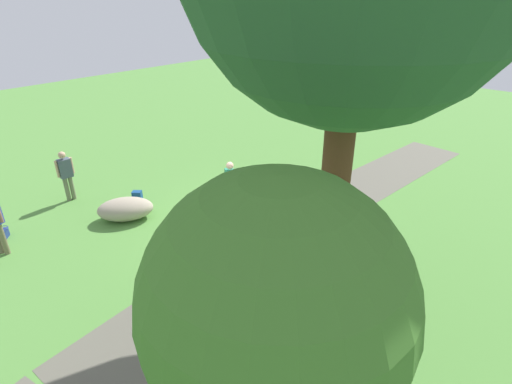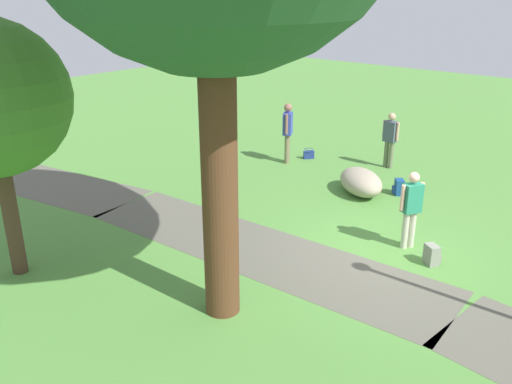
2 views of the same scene
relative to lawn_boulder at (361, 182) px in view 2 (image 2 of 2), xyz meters
name	(u,v)px [view 2 (image 2 of 2)]	position (x,y,z in m)	size (l,w,h in m)	color
ground_plane	(377,254)	(-1.96, 2.68, -0.32)	(48.00, 48.00, 0.00)	#538C3C
footpath_segment_mid	(257,249)	(-0.01, 4.09, -0.31)	(8.10, 2.42, 0.01)	#605D50
footpath_segment_far	(18,176)	(7.92, 5.03, -0.31)	(8.23, 3.39, 0.01)	#605D50
lawn_boulder	(361,182)	(0.00, 0.00, 0.00)	(1.81, 1.70, 0.63)	tan
woman_with_handbag	(288,129)	(2.99, -0.83, 0.73)	(0.38, 0.47, 1.78)	#72694B
man_near_boulder	(390,136)	(0.47, -2.37, 0.61)	(0.52, 0.27, 1.62)	#686F51
passerby_on_path	(411,205)	(-2.27, 2.03, 0.61)	(0.39, 0.46, 1.61)	beige
handbag_on_grass	(309,154)	(2.71, -1.57, -0.18)	(0.38, 0.38, 0.31)	navy
backpack_by_boulder	(399,187)	(-0.77, -0.57, -0.12)	(0.35, 0.35, 0.40)	navy
spare_backpack_on_lawn	(432,255)	(-2.94, 2.39, -0.12)	(0.34, 0.35, 0.40)	gray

